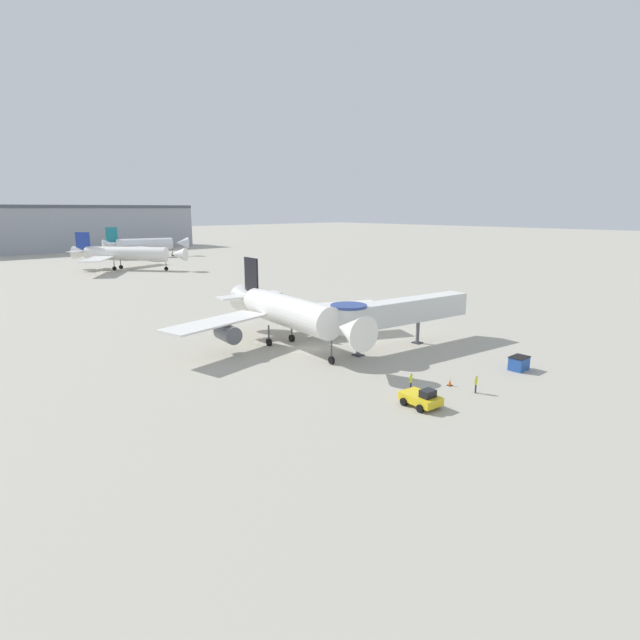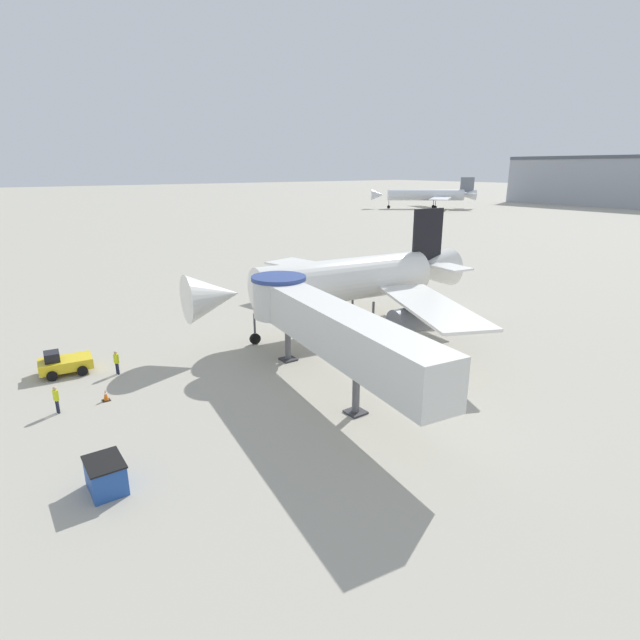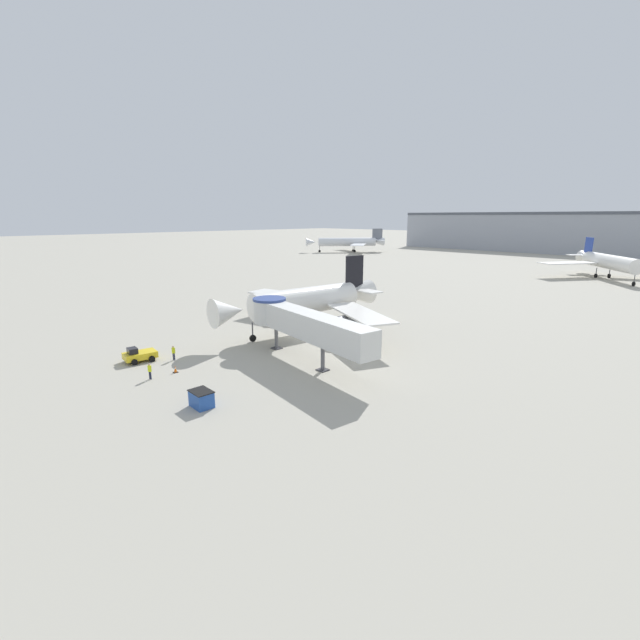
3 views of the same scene
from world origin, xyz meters
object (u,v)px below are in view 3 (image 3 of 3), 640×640
at_px(traffic_cone_apron_front, 175,369).
at_px(background_jet_gray_tail, 349,242).
at_px(pushback_tug_yellow, 139,355).
at_px(traffic_cone_starboard_wing, 366,348).
at_px(background_jet_blue_tail, 609,262).
at_px(service_container_blue, 201,399).
at_px(main_airplane, 309,301).
at_px(ground_crew_marshaller, 174,352).
at_px(ground_crew_wing_walker, 150,370).
at_px(jet_bridge, 300,322).

height_order(traffic_cone_apron_front, background_jet_gray_tail, background_jet_gray_tail).
relative_size(pushback_tug_yellow, traffic_cone_starboard_wing, 5.45).
bearing_deg(traffic_cone_starboard_wing, background_jet_blue_tail, 87.22).
bearing_deg(service_container_blue, traffic_cone_starboard_wing, 91.04).
xyz_separation_m(service_container_blue, traffic_cone_starboard_wing, (-0.41, 22.52, -0.42)).
xyz_separation_m(main_airplane, ground_crew_marshaller, (-1.17, -19.85, -3.32)).
height_order(traffic_cone_apron_front, ground_crew_wing_walker, ground_crew_wing_walker).
relative_size(main_airplane, ground_crew_wing_walker, 18.16).
bearing_deg(pushback_tug_yellow, ground_crew_wing_walker, -7.01).
bearing_deg(pushback_tug_yellow, traffic_cone_starboard_wing, 60.69).
bearing_deg(ground_crew_marshaller, service_container_blue, -41.14).
xyz_separation_m(service_container_blue, background_jet_blue_tail, (4.09, 115.29, 3.76)).
relative_size(main_airplane, background_jet_blue_tail, 1.05).
distance_m(ground_crew_marshaller, background_jet_gray_tail, 155.88).
distance_m(ground_crew_marshaller, ground_crew_wing_walker, 5.91).
height_order(jet_bridge, ground_crew_marshaller, jet_bridge).
height_order(pushback_tug_yellow, background_jet_blue_tail, background_jet_blue_tail).
relative_size(traffic_cone_starboard_wing, background_jet_blue_tail, 0.02).
bearing_deg(jet_bridge, service_container_blue, -68.98).
bearing_deg(jet_bridge, background_jet_blue_tail, 93.75).
height_order(main_airplane, background_jet_blue_tail, main_airplane).
relative_size(main_airplane, background_jet_gray_tail, 0.94).
relative_size(traffic_cone_starboard_wing, ground_crew_wing_walker, 0.39).
bearing_deg(background_jet_blue_tail, ground_crew_marshaller, -137.41).
xyz_separation_m(background_jet_blue_tail, background_jet_gray_tail, (-106.09, 16.80, 0.15)).
distance_m(jet_bridge, pushback_tug_yellow, 18.58).
height_order(main_airplane, ground_crew_wing_walker, main_airplane).
bearing_deg(background_jet_gray_tail, ground_crew_marshaller, -18.43).
bearing_deg(ground_crew_wing_walker, traffic_cone_starboard_wing, -131.40).
height_order(traffic_cone_starboard_wing, ground_crew_marshaller, ground_crew_marshaller).
distance_m(main_airplane, service_container_blue, 26.95).
bearing_deg(pushback_tug_yellow, ground_crew_marshaller, 57.09).
bearing_deg(background_jet_gray_tail, traffic_cone_apron_front, -17.64).
bearing_deg(pushback_tug_yellow, main_airplane, 87.21).
distance_m(service_container_blue, ground_crew_wing_walker, 9.40).
bearing_deg(main_airplane, background_jet_blue_tail, 86.40).
bearing_deg(traffic_cone_starboard_wing, ground_crew_wing_walker, -111.33).
xyz_separation_m(main_airplane, traffic_cone_starboard_wing, (11.74, -1.27, -4.00)).
xyz_separation_m(traffic_cone_starboard_wing, background_jet_blue_tail, (4.50, 92.77, 4.18)).
height_order(main_airplane, jet_bridge, main_airplane).
bearing_deg(pushback_tug_yellow, jet_bridge, 53.23).
bearing_deg(service_container_blue, ground_crew_wing_walker, -177.04).
bearing_deg(background_jet_blue_tail, traffic_cone_apron_front, -135.36).
height_order(pushback_tug_yellow, ground_crew_marshaller, ground_crew_marshaller).
bearing_deg(background_jet_gray_tail, traffic_cone_starboard_wing, -10.28).
xyz_separation_m(traffic_cone_starboard_wing, ground_crew_marshaller, (-12.91, -18.58, 0.68)).
bearing_deg(main_airplane, ground_crew_wing_walker, -77.05).
height_order(service_container_blue, background_jet_blue_tail, background_jet_blue_tail).
xyz_separation_m(traffic_cone_apron_front, ground_crew_marshaller, (-3.86, 1.72, 0.63)).
bearing_deg(traffic_cone_starboard_wing, service_container_blue, -88.96).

